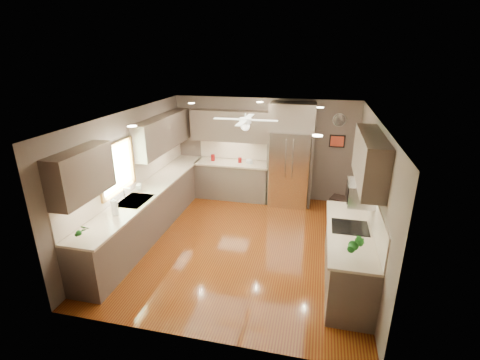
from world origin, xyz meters
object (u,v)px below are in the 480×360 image
at_px(canister_d, 240,160).
at_px(soap_bottle, 139,186).
at_px(refrigerator, 290,157).
at_px(stool, 338,207).
at_px(paper_towel, 115,207).
at_px(microwave, 361,193).
at_px(canister_a, 213,158).
at_px(potted_plant_right, 356,245).
at_px(potted_plant_left, 81,230).
at_px(bowl, 249,163).

distance_m(canister_d, soap_bottle, 2.73).
bearing_deg(refrigerator, stool, -23.77).
xyz_separation_m(canister_d, paper_towel, (-1.39, -3.35, 0.08)).
height_order(soap_bottle, stool, soap_bottle).
xyz_separation_m(microwave, paper_towel, (-3.96, -0.58, -0.40)).
distance_m(canister_a, soap_bottle, 2.41).
bearing_deg(canister_a, potted_plant_right, -49.77).
xyz_separation_m(potted_plant_left, paper_towel, (0.03, 0.83, 0.00)).
bearing_deg(potted_plant_left, paper_towel, 87.61).
bearing_deg(stool, refrigerator, 156.23).
relative_size(canister_d, bowl, 0.69).
xyz_separation_m(bowl, stool, (2.18, -0.53, -0.73)).
bearing_deg(canister_a, paper_towel, -101.54).
height_order(soap_bottle, paper_towel, paper_towel).
bearing_deg(microwave, soap_bottle, 173.03).
height_order(microwave, paper_towel, microwave).
distance_m(potted_plant_right, bowl, 4.31).
height_order(canister_d, soap_bottle, soap_bottle).
bearing_deg(refrigerator, canister_d, 177.19).
height_order(soap_bottle, potted_plant_left, potted_plant_left).
relative_size(canister_d, stool, 0.29).
xyz_separation_m(canister_a, potted_plant_right, (3.16, -3.74, 0.08)).
height_order(bowl, microwave, microwave).
distance_m(soap_bottle, paper_towel, 1.09).
relative_size(potted_plant_left, microwave, 0.51).
height_order(potted_plant_right, bowl, potted_plant_right).
relative_size(canister_d, refrigerator, 0.05).
height_order(potted_plant_right, paper_towel, potted_plant_right).
bearing_deg(soap_bottle, potted_plant_left, -87.21).
bearing_deg(paper_towel, microwave, 8.35).
relative_size(bowl, stool, 0.42).
relative_size(soap_bottle, paper_towel, 0.71).
height_order(bowl, stool, bowl).
distance_m(potted_plant_left, microwave, 4.25).
bearing_deg(canister_a, canister_d, -0.20).
height_order(potted_plant_right, stool, potted_plant_right).
height_order(potted_plant_right, refrigerator, refrigerator).
height_order(canister_d, microwave, microwave).
xyz_separation_m(canister_a, paper_towel, (-0.68, -3.35, 0.06)).
distance_m(bowl, stool, 2.36).
height_order(canister_a, paper_towel, paper_towel).
bearing_deg(canister_a, microwave, -40.25).
bearing_deg(soap_bottle, bowl, 51.71).
height_order(soap_bottle, bowl, soap_bottle).
bearing_deg(paper_towel, refrigerator, 51.33).
bearing_deg(potted_plant_left, microwave, 19.41).
bearing_deg(canister_d, stool, -13.44).
xyz_separation_m(canister_a, canister_d, (0.70, -0.00, -0.02)).
relative_size(soap_bottle, bowl, 1.03).
bearing_deg(bowl, potted_plant_left, -111.94).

